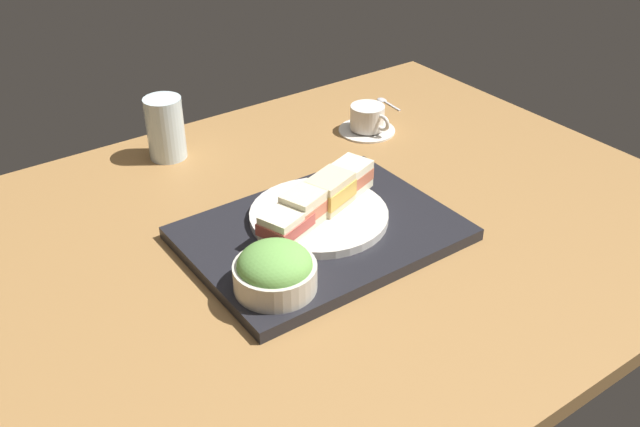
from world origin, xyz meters
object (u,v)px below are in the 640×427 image
drinking_glass (165,128)px  teaspoon (384,100)px  sandwich_farmost (349,178)px  sandwich_plate (319,215)px  sandwich_inner_far (329,191)px  coffee_cup (368,120)px  sandwich_inner_near (308,205)px  salad_bowl (275,270)px  sandwich_nearmost (286,224)px

drinking_glass → teaspoon: size_ratio=1.46×
sandwich_farmost → drinking_glass: (-17.50, 36.26, 0.18)cm
sandwich_plate → sandwich_inner_far: (2.78, 0.91, 3.46)cm
teaspoon → sandwich_inner_far: bearing=-140.3°
sandwich_farmost → coffee_cup: sandwich_farmost is taller
sandwich_inner_near → salad_bowl: (-13.01, -10.33, -1.03)cm
sandwich_plate → salad_bowl: (-15.79, -11.24, 2.41)cm
salad_bowl → coffee_cup: 58.62cm
sandwich_nearmost → teaspoon: 64.15cm
sandwich_plate → sandwich_farmost: 9.37cm
salad_bowl → coffee_cup: size_ratio=1.01×
sandwich_inner_near → sandwich_nearmost: bearing=-162.0°
sandwich_nearmost → sandwich_inner_near: (5.56, 1.81, 0.49)cm
teaspoon → drinking_glass: bearing=175.3°
sandwich_plate → sandwich_inner_far: bearing=18.0°
sandwich_inner_near → sandwich_inner_far: size_ratio=1.01×
salad_bowl → drinking_glass: bearing=82.5°
salad_bowl → teaspoon: size_ratio=1.43×
sandwich_farmost → teaspoon: 47.85cm
sandwich_inner_far → coffee_cup: bearing=40.8°
sandwich_farmost → salad_bowl: size_ratio=0.74×
coffee_cup → teaspoon: coffee_cup is taller
sandwich_inner_far → drinking_glass: bearing=107.4°
sandwich_plate → drinking_glass: bearing=103.2°
teaspoon → sandwich_nearmost: bearing=-144.2°
coffee_cup → sandwich_plate: bearing=-140.9°
sandwich_plate → salad_bowl: salad_bowl is taller
sandwich_inner_near → teaspoon: bearing=37.5°
sandwich_inner_far → salad_bowl: size_ratio=0.75×
salad_bowl → sandwich_inner_near: bearing=38.5°
sandwich_farmost → coffee_cup: size_ratio=0.75×
sandwich_plate → sandwich_inner_near: (-2.78, -0.91, 3.43)cm
sandwich_inner_near → drinking_glass: bearing=99.1°
sandwich_plate → teaspoon: 55.69cm
sandwich_plate → teaspoon: (43.51, 34.66, -2.44)cm
sandwich_farmost → teaspoon: (35.17, 31.95, -5.72)cm
sandwich_nearmost → sandwich_farmost: bearing=18.0°
sandwich_farmost → teaspoon: size_ratio=1.05×
sandwich_inner_far → sandwich_inner_near: bearing=-162.0°
sandwich_farmost → coffee_cup: (22.06, 22.03, -3.50)cm
coffee_cup → drinking_glass: 42.20cm
coffee_cup → teaspoon: (13.11, 9.91, -2.22)cm
drinking_glass → sandwich_inner_far: bearing=-72.6°
sandwich_plate → sandwich_inner_near: sandwich_inner_near is taller
sandwich_inner_far → coffee_cup: (27.62, 23.84, -3.68)cm
sandwich_inner_far → sandwich_farmost: 5.85cm
sandwich_inner_far → salad_bowl: bearing=-146.8°
sandwich_inner_near → coffee_cup: (33.18, 25.66, -3.65)cm
sandwich_inner_far → coffee_cup: sandwich_inner_far is taller
sandwich_nearmost → sandwich_farmost: size_ratio=1.05×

